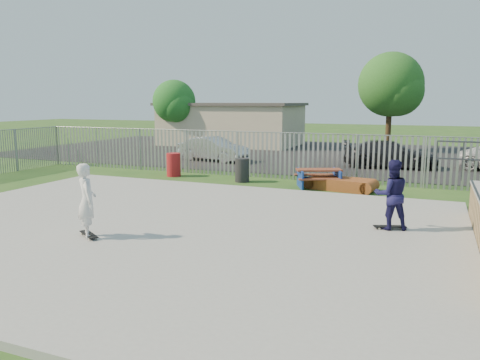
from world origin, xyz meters
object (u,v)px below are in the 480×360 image
at_px(picnic_table, 319,178).
at_px(skater_navy, 392,195).
at_px(car_dark, 390,154).
at_px(tree_left, 174,102).
at_px(tree_mid, 391,85).
at_px(skater_white, 87,201).
at_px(car_silver, 213,149).
at_px(trash_bin_red, 174,165).
at_px(trash_bin_grey, 242,170).
at_px(funbox, 341,184).

xyz_separation_m(picnic_table, skater_navy, (3.15, -5.73, 0.66)).
relative_size(car_dark, tree_left, 0.95).
bearing_deg(car_dark, picnic_table, 155.21).
relative_size(tree_mid, skater_white, 3.72).
xyz_separation_m(car_dark, tree_left, (-16.07, 6.24, 2.60)).
xyz_separation_m(car_silver, tree_mid, (8.50, 9.32, 3.71)).
height_order(trash_bin_red, skater_navy, skater_navy).
height_order(trash_bin_grey, skater_navy, skater_navy).
bearing_deg(skater_white, picnic_table, -68.31).
bearing_deg(skater_navy, car_silver, -68.52).
height_order(trash_bin_grey, car_dark, car_dark).
distance_m(trash_bin_red, tree_left, 14.92).
bearing_deg(trash_bin_red, car_dark, 36.48).
xyz_separation_m(trash_bin_red, skater_navy, (9.79, -6.02, 0.51)).
bearing_deg(trash_bin_grey, skater_white, -90.74).
distance_m(funbox, trash_bin_red, 7.54).
bearing_deg(tree_left, trash_bin_red, -59.89).
height_order(picnic_table, skater_navy, skater_navy).
bearing_deg(tree_mid, tree_left, -171.83).
bearing_deg(skater_navy, tree_mid, -105.31).
distance_m(picnic_table, car_silver, 9.37).
distance_m(tree_left, skater_white, 24.69).
distance_m(trash_bin_red, trash_bin_grey, 3.40).
distance_m(picnic_table, funbox, 0.90).
height_order(car_dark, tree_mid, tree_mid).
xyz_separation_m(tree_mid, skater_navy, (1.98, -20.88, -3.37)).
distance_m(tree_left, tree_mid, 15.36).
xyz_separation_m(car_silver, tree_left, (-6.66, 7.15, 2.61)).
relative_size(trash_bin_grey, car_silver, 0.24).
distance_m(trash_bin_red, car_dark, 10.84).
relative_size(picnic_table, tree_mid, 0.33).
height_order(skater_navy, skater_white, same).
xyz_separation_m(picnic_table, tree_mid, (1.17, 15.15, 4.02)).
height_order(trash_bin_grey, tree_mid, tree_mid).
bearing_deg(skater_navy, car_dark, -105.78).
relative_size(picnic_table, funbox, 0.92).
bearing_deg(trash_bin_red, funbox, -2.98).
xyz_separation_m(picnic_table, trash_bin_grey, (-3.25, 0.08, 0.12)).
relative_size(tree_mid, skater_navy, 3.72).
height_order(trash_bin_grey, tree_left, tree_left).
height_order(picnic_table, trash_bin_grey, trash_bin_grey).
relative_size(trash_bin_red, trash_bin_grey, 1.06).
relative_size(picnic_table, trash_bin_red, 2.08).
bearing_deg(car_silver, trash_bin_red, -162.95).
height_order(trash_bin_red, tree_left, tree_left).
relative_size(trash_bin_grey, tree_left, 0.20).
xyz_separation_m(funbox, tree_left, (-14.88, 13.07, 3.08)).
distance_m(funbox, skater_white, 10.07).
xyz_separation_m(picnic_table, trash_bin_red, (-6.64, 0.29, 0.15)).
height_order(trash_bin_grey, skater_white, skater_white).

